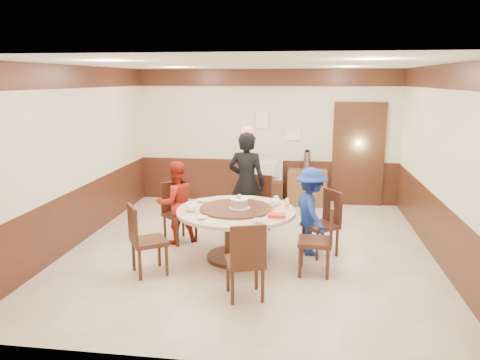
# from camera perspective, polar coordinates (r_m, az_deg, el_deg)

# --- Properties ---
(room) EXTENTS (6.00, 6.04, 2.84)m
(room) POSITION_cam_1_polar(r_m,az_deg,el_deg) (7.05, 1.31, -0.16)
(room) COLOR beige
(room) RESTS_ON ground
(banquet_table) EXTENTS (1.72, 1.72, 0.78)m
(banquet_table) POSITION_cam_1_polar(r_m,az_deg,el_deg) (6.81, -0.47, -5.37)
(banquet_table) COLOR #401E14
(banquet_table) RESTS_ON ground
(chair_0) EXTENTS (0.62, 0.61, 0.97)m
(chair_0) POSITION_cam_1_polar(r_m,az_deg,el_deg) (7.16, 9.89, -6.59)
(chair_0) COLOR #401E14
(chair_0) RESTS_ON ground
(chair_1) EXTENTS (0.54, 0.55, 0.97)m
(chair_1) POSITION_cam_1_polar(r_m,az_deg,el_deg) (8.09, 2.04, -4.20)
(chair_1) COLOR #401E14
(chair_1) RESTS_ON ground
(chair_2) EXTENTS (0.62, 0.62, 0.97)m
(chair_2) POSITION_cam_1_polar(r_m,az_deg,el_deg) (7.68, -7.40, -5.21)
(chair_2) COLOR #401E14
(chair_2) RESTS_ON ground
(chair_3) EXTENTS (0.61, 0.61, 0.97)m
(chair_3) POSITION_cam_1_polar(r_m,az_deg,el_deg) (6.50, -11.16, -8.61)
(chair_3) COLOR #401E14
(chair_3) RESTS_ON ground
(chair_4) EXTENTS (0.55, 0.56, 0.97)m
(chair_4) POSITION_cam_1_polar(r_m,az_deg,el_deg) (5.71, 0.64, -11.38)
(chair_4) COLOR #401E14
(chair_4) RESTS_ON ground
(chair_5) EXTENTS (0.47, 0.46, 0.97)m
(chair_5) POSITION_cam_1_polar(r_m,az_deg,el_deg) (6.46, 9.27, -8.66)
(chair_5) COLOR #401E14
(chair_5) RESTS_ON ground
(person_standing) EXTENTS (0.71, 0.53, 1.75)m
(person_standing) POSITION_cam_1_polar(r_m,az_deg,el_deg) (7.86, 0.81, -0.39)
(person_standing) COLOR black
(person_standing) RESTS_ON ground
(person_red) EXTENTS (0.82, 0.78, 1.33)m
(person_red) POSITION_cam_1_polar(r_m,az_deg,el_deg) (7.53, -7.82, -2.73)
(person_red) COLOR #A62216
(person_red) RESTS_ON ground
(person_blue) EXTENTS (0.74, 0.97, 1.32)m
(person_blue) POSITION_cam_1_polar(r_m,az_deg,el_deg) (7.05, 8.67, -3.81)
(person_blue) COLOR navy
(person_blue) RESTS_ON ground
(birthday_cake) EXTENTS (0.31, 0.31, 0.21)m
(birthday_cake) POSITION_cam_1_polar(r_m,az_deg,el_deg) (6.70, -0.07, -2.84)
(birthday_cake) COLOR white
(birthday_cake) RESTS_ON banquet_table
(teapot_left) EXTENTS (0.17, 0.15, 0.13)m
(teapot_left) POSITION_cam_1_polar(r_m,az_deg,el_deg) (6.66, -6.06, -3.35)
(teapot_left) COLOR white
(teapot_left) RESTS_ON banquet_table
(teapot_right) EXTENTS (0.17, 0.15, 0.13)m
(teapot_right) POSITION_cam_1_polar(r_m,az_deg,el_deg) (6.95, 4.41, -2.67)
(teapot_right) COLOR white
(teapot_right) RESTS_ON banquet_table
(bowl_0) EXTENTS (0.17, 0.17, 0.04)m
(bowl_0) POSITION_cam_1_polar(r_m,az_deg,el_deg) (7.17, -4.58, -2.52)
(bowl_0) COLOR white
(bowl_0) RESTS_ON banquet_table
(bowl_1) EXTENTS (0.15, 0.15, 0.05)m
(bowl_1) POSITION_cam_1_polar(r_m,az_deg,el_deg) (6.14, 2.22, -5.01)
(bowl_1) COLOR white
(bowl_1) RESTS_ON banquet_table
(bowl_2) EXTENTS (0.14, 0.14, 0.04)m
(bowl_2) POSITION_cam_1_polar(r_m,az_deg,el_deg) (6.30, -4.64, -4.62)
(bowl_2) COLOR white
(bowl_2) RESTS_ON banquet_table
(bowl_3) EXTENTS (0.13, 0.13, 0.04)m
(bowl_3) POSITION_cam_1_polar(r_m,az_deg,el_deg) (6.56, 4.85, -3.94)
(bowl_3) COLOR white
(bowl_3) RESTS_ON banquet_table
(bowl_4) EXTENTS (0.14, 0.14, 0.03)m
(bowl_4) POSITION_cam_1_polar(r_m,az_deg,el_deg) (7.00, -6.10, -2.95)
(bowl_4) COLOR white
(bowl_4) RESTS_ON banquet_table
(bowl_5) EXTENTS (0.15, 0.15, 0.05)m
(bowl_5) POSITION_cam_1_polar(r_m,az_deg,el_deg) (7.30, 1.17, -2.21)
(bowl_5) COLOR white
(bowl_5) RESTS_ON banquet_table
(saucer_near) EXTENTS (0.18, 0.18, 0.01)m
(saucer_near) POSITION_cam_1_polar(r_m,az_deg,el_deg) (6.17, -3.67, -5.09)
(saucer_near) COLOR white
(saucer_near) RESTS_ON banquet_table
(saucer_far) EXTENTS (0.18, 0.18, 0.01)m
(saucer_far) POSITION_cam_1_polar(r_m,az_deg,el_deg) (7.17, 3.68, -2.63)
(saucer_far) COLOR white
(saucer_far) RESTS_ON banquet_table
(shrimp_platter) EXTENTS (0.30, 0.20, 0.06)m
(shrimp_platter) POSITION_cam_1_polar(r_m,az_deg,el_deg) (6.33, 4.52, -4.46)
(shrimp_platter) COLOR white
(shrimp_platter) RESTS_ON banquet_table
(bottle_0) EXTENTS (0.06, 0.06, 0.16)m
(bottle_0) POSITION_cam_1_polar(r_m,az_deg,el_deg) (6.58, 4.00, -3.32)
(bottle_0) COLOR silver
(bottle_0) RESTS_ON banquet_table
(bottle_1) EXTENTS (0.06, 0.06, 0.16)m
(bottle_1) POSITION_cam_1_polar(r_m,az_deg,el_deg) (6.73, 5.76, -3.00)
(bottle_1) COLOR silver
(bottle_1) RESTS_ON banquet_table
(tv_stand) EXTENTS (0.85, 0.45, 0.50)m
(tv_stand) POSITION_cam_1_polar(r_m,az_deg,el_deg) (9.90, 2.83, -1.50)
(tv_stand) COLOR #401E14
(tv_stand) RESTS_ON ground
(television) EXTENTS (0.80, 0.12, 0.46)m
(television) POSITION_cam_1_polar(r_m,az_deg,el_deg) (9.80, 2.86, 1.23)
(television) COLOR #959597
(television) RESTS_ON tv_stand
(side_cabinet) EXTENTS (0.80, 0.40, 0.75)m
(side_cabinet) POSITION_cam_1_polar(r_m,az_deg,el_deg) (9.86, 8.17, -0.91)
(side_cabinet) COLOR brown
(side_cabinet) RESTS_ON ground
(thermos) EXTENTS (0.15, 0.15, 0.38)m
(thermos) POSITION_cam_1_polar(r_m,az_deg,el_deg) (9.75, 8.17, 2.33)
(thermos) COLOR silver
(thermos) RESTS_ON side_cabinet
(notice_left) EXTENTS (0.25, 0.00, 0.35)m
(notice_left) POSITION_cam_1_polar(r_m,az_deg,el_deg) (9.86, 2.70, 7.29)
(notice_left) COLOR white
(notice_left) RESTS_ON room
(notice_right) EXTENTS (0.30, 0.00, 0.22)m
(notice_right) POSITION_cam_1_polar(r_m,az_deg,el_deg) (9.85, 6.47, 5.47)
(notice_right) COLOR white
(notice_right) RESTS_ON room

